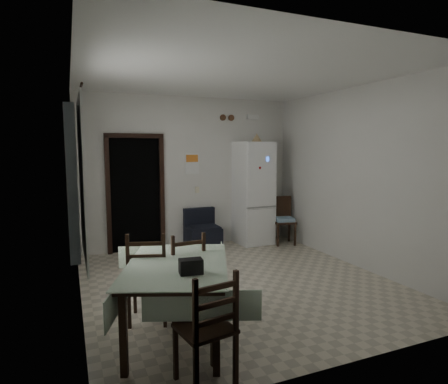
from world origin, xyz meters
TOP-DOWN VIEW (x-y plane):
  - ground at (0.00, 0.00)m, footprint 4.50×4.50m
  - ceiling at (0.00, 0.00)m, footprint 4.20×4.50m
  - wall_back at (0.00, 2.25)m, footprint 4.20×0.02m
  - wall_front at (0.00, -2.25)m, footprint 4.20×0.02m
  - wall_left at (-2.10, 0.00)m, footprint 0.02×4.50m
  - wall_right at (2.10, 0.00)m, footprint 0.02×4.50m
  - doorway at (-1.05, 2.45)m, footprint 1.06×0.52m
  - window_recess at (-2.15, -0.20)m, footprint 0.10×1.20m
  - curtain at (-2.04, -0.20)m, footprint 0.02×1.45m
  - curtain_rod at (-2.03, -0.20)m, footprint 0.02×1.60m
  - calendar at (0.05, 2.24)m, footprint 0.28×0.02m
  - calendar_image at (0.05, 2.23)m, footprint 0.24×0.01m
  - light_switch at (0.15, 2.24)m, footprint 0.08×0.02m
  - vent_left at (0.70, 2.23)m, footprint 0.12×0.03m
  - vent_right at (0.88, 2.23)m, footprint 0.12×0.03m
  - emergency_light at (1.35, 2.21)m, footprint 0.25×0.07m
  - fridge at (1.24, 1.93)m, footprint 0.68×0.68m
  - tan_cone at (1.25, 1.83)m, footprint 0.20×0.20m
  - navy_seat at (0.16, 1.93)m, footprint 0.62×0.60m
  - corner_chair at (1.76, 1.61)m, footprint 0.49×0.49m
  - dining_table at (-1.22, -1.22)m, footprint 1.45×1.74m
  - black_bag at (-1.19, -1.56)m, footprint 0.22×0.15m
  - dining_chair_far_left at (-1.41, -0.71)m, footprint 0.55×0.55m
  - dining_chair_far_right at (-1.02, -0.72)m, footprint 0.46×0.46m
  - dining_chair_near_head at (-1.22, -2.03)m, footprint 0.48×0.48m

SIDE VIEW (x-z plane):
  - ground at x=0.00m, z-range 0.00..0.00m
  - navy_seat at x=0.16m, z-range 0.00..0.75m
  - dining_table at x=-1.22m, z-range 0.00..0.77m
  - corner_chair at x=1.76m, z-range 0.00..0.94m
  - dining_chair_near_head at x=-1.22m, z-range 0.00..0.97m
  - dining_chair_far_right at x=-1.02m, z-range 0.00..0.98m
  - dining_chair_far_left at x=-1.41m, z-range 0.00..1.02m
  - black_bag at x=-1.19m, z-range 0.77..0.91m
  - fridge at x=1.24m, z-range 0.00..2.04m
  - doorway at x=-1.05m, z-range -0.05..2.17m
  - light_switch at x=0.15m, z-range 1.04..1.16m
  - wall_back at x=0.00m, z-range 0.00..2.90m
  - wall_front at x=0.00m, z-range 0.00..2.90m
  - wall_left at x=-2.10m, z-range 0.00..2.90m
  - wall_right at x=2.10m, z-range 0.00..2.90m
  - window_recess at x=-2.15m, z-range 0.75..2.35m
  - curtain at x=-2.04m, z-range 0.62..2.48m
  - calendar at x=0.05m, z-range 1.42..1.82m
  - calendar_image at x=0.05m, z-range 1.65..1.79m
  - tan_cone at x=1.25m, z-range 2.04..2.20m
  - curtain_rod at x=-2.03m, z-range 2.49..2.51m
  - vent_left at x=0.70m, z-range 2.46..2.58m
  - vent_right at x=0.88m, z-range 2.46..2.58m
  - emergency_light at x=1.35m, z-range 2.50..2.59m
  - ceiling at x=0.00m, z-range 2.89..2.91m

